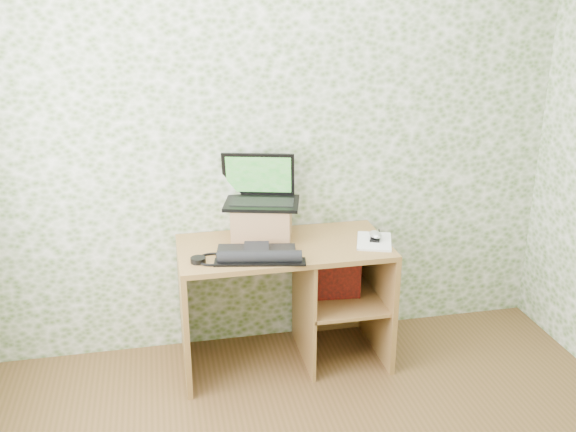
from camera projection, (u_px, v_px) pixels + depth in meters
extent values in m
plane|color=silver|center=(273.00, 139.00, 3.76)|extent=(3.50, 0.00, 3.50)
cube|color=brown|center=(284.00, 247.00, 3.66)|extent=(1.20, 0.60, 0.03)
cube|color=brown|center=(184.00, 316.00, 3.68)|extent=(0.03, 0.60, 0.72)
cube|color=brown|center=(378.00, 297.00, 3.90)|extent=(0.03, 0.60, 0.72)
cube|color=brown|center=(304.00, 304.00, 3.81)|extent=(0.02, 0.56, 0.72)
cube|color=brown|center=(341.00, 297.00, 3.85)|extent=(0.46, 0.56, 0.02)
cube|color=brown|center=(330.00, 280.00, 4.12)|extent=(0.48, 0.02, 0.72)
cube|color=#9E7446|center=(262.00, 221.00, 3.74)|extent=(0.40, 0.36, 0.20)
cube|color=black|center=(262.00, 203.00, 3.70)|extent=(0.48, 0.39, 0.02)
cube|color=black|center=(262.00, 202.00, 3.69)|extent=(0.39, 0.25, 0.00)
cube|color=black|center=(258.00, 174.00, 3.76)|extent=(0.43, 0.18, 0.26)
cube|color=#195819|center=(258.00, 175.00, 3.75)|extent=(0.38, 0.15, 0.22)
cube|color=black|center=(257.00, 252.00, 3.52)|extent=(0.45, 0.23, 0.03)
cube|color=black|center=(256.00, 250.00, 3.52)|extent=(0.16, 0.16, 0.05)
cylinder|color=black|center=(260.00, 257.00, 3.41)|extent=(0.45, 0.15, 0.07)
cube|color=black|center=(260.00, 262.00, 3.42)|extent=(0.50, 0.19, 0.01)
torus|color=black|center=(212.00, 259.00, 3.45)|extent=(0.19, 0.19, 0.01)
cylinder|color=black|center=(198.00, 260.00, 3.42)|extent=(0.08, 0.08, 0.03)
cylinder|color=black|center=(226.00, 256.00, 3.47)|extent=(0.08, 0.08, 0.03)
cube|color=silver|center=(374.00, 241.00, 3.69)|extent=(0.27, 0.32, 0.01)
ellipsoid|color=silver|center=(375.00, 236.00, 3.70)|extent=(0.10, 0.12, 0.04)
cylinder|color=black|center=(379.00, 234.00, 3.78)|extent=(0.05, 0.13, 0.01)
cube|color=#A0160E|center=(337.00, 272.00, 3.79)|extent=(0.28, 0.11, 0.33)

